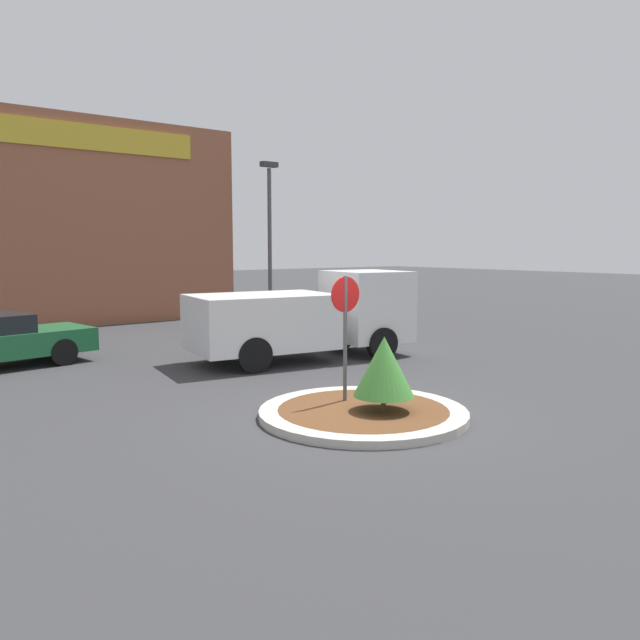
% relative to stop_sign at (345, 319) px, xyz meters
% --- Properties ---
extents(ground_plane, '(120.00, 120.00, 0.00)m').
position_rel_stop_sign_xyz_m(ground_plane, '(-0.15, -0.65, -1.60)').
color(ground_plane, '#38383A').
extents(traffic_island, '(3.51, 3.51, 0.14)m').
position_rel_stop_sign_xyz_m(traffic_island, '(-0.15, -0.65, -1.53)').
color(traffic_island, '#BCB7AD').
rests_on(traffic_island, ground_plane).
extents(stop_sign, '(0.62, 0.07, 2.35)m').
position_rel_stop_sign_xyz_m(stop_sign, '(0.00, 0.00, 0.00)').
color(stop_sign, '#4C4C51').
rests_on(stop_sign, ground_plane).
extents(island_shrub, '(1.02, 1.02, 1.25)m').
position_rel_stop_sign_xyz_m(island_shrub, '(0.04, -0.94, -0.71)').
color(island_shrub, brown).
rests_on(island_shrub, traffic_island).
extents(utility_truck, '(5.92, 2.98, 2.22)m').
position_rel_stop_sign_xyz_m(utility_truck, '(2.39, 4.34, -0.49)').
color(utility_truck, white).
rests_on(utility_truck, ground_plane).
extents(storefront_building, '(12.42, 6.07, 7.50)m').
position_rel_stop_sign_xyz_m(storefront_building, '(-0.11, 17.45, 2.15)').
color(storefront_building, '#93563D').
rests_on(storefront_building, ground_plane).
extents(light_pole, '(0.70, 0.30, 6.19)m').
position_rel_stop_sign_xyz_m(light_pole, '(6.82, 12.78, 2.04)').
color(light_pole, '#4C4C51').
rests_on(light_pole, ground_plane).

